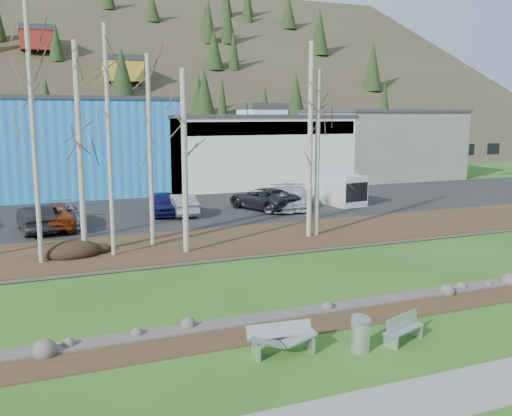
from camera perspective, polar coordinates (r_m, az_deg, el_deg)
name	(u,v)px	position (r m, az deg, el deg)	size (l,w,h in m)	color
ground	(349,347)	(17.80, 9.32, -13.53)	(200.00, 200.00, 0.00)	#2B5519
footpath	(426,399)	(15.23, 16.64, -17.87)	(80.00, 2.00, 0.04)	slate
dirt_strip	(316,323)	(19.47, 5.99, -11.35)	(80.00, 1.80, 0.03)	#382616
near_bank_rocks	(302,314)	(20.30, 4.62, -10.48)	(80.00, 0.80, 0.50)	#47423D
river	(257,282)	(23.83, 0.07, -7.41)	(80.00, 8.00, 0.90)	#142331
far_bank_rocks	(224,259)	(27.51, -3.25, -5.12)	(80.00, 0.80, 0.46)	#47423D
far_bank	(204,244)	(30.45, -5.26, -3.57)	(80.00, 7.00, 0.15)	#382616
parking_lot	(158,212)	(40.40, -9.74, -0.44)	(80.00, 14.00, 0.14)	black
building_blue	(52,145)	(52.98, -19.70, 5.91)	(20.40, 12.24, 8.30)	blue
building_white	(244,149)	(56.88, -1.16, 5.91)	(18.36, 12.24, 6.80)	white
building_grey	(380,143)	(64.48, 12.26, 6.33)	(14.28, 12.24, 7.30)	slate
hillside	(70,46)	(98.80, -18.06, 15.14)	(160.00, 72.00, 35.00)	#312A1D
bench_intact	(403,329)	(18.39, 14.50, -11.59)	(1.65, 0.98, 0.80)	silver
bench_damaged	(282,339)	(16.98, 2.62, -12.94)	(2.02, 0.81, 0.88)	silver
litter_bin	(360,335)	(17.38, 10.38, -12.43)	(0.55, 0.55, 0.96)	silver
seagull	(273,336)	(17.93, 1.70, -12.64)	(0.43, 0.20, 0.31)	gold
dirt_mound	(71,250)	(28.87, -17.98, -4.02)	(2.77, 1.95, 0.54)	black
birch_1	(33,133)	(27.34, -21.37, 7.04)	(0.21, 0.21, 11.84)	#A8A197
birch_2	(80,150)	(28.31, -17.20, 5.55)	(0.27, 0.27, 10.09)	#A8A197
birch_3	(109,142)	(27.78, -14.47, 6.37)	(0.21, 0.21, 10.83)	#A8A197
birch_4	(185,162)	(27.81, -7.15, 4.58)	(0.28, 0.28, 8.88)	#A8A197
birch_5	(150,151)	(29.66, -10.54, 5.59)	(0.23, 0.23, 9.69)	#A8A197
birch_6	(310,141)	(31.28, 5.44, 6.65)	(0.27, 0.27, 10.52)	#A8A197
birch_7	(317,154)	(31.76, 6.17, 5.40)	(0.26, 0.26, 9.10)	#A8A197
car_1	(36,218)	(35.27, -21.17, -0.98)	(1.64, 4.72, 1.55)	black
car_2	(54,216)	(35.82, -19.54, -0.73)	(2.60, 5.65, 1.57)	#9A3815
car_3	(62,215)	(36.60, -18.80, -0.67)	(1.87, 4.59, 1.33)	#ADB0B6
car_4	(163,203)	(38.97, -9.26, 0.45)	(1.81, 4.49, 1.53)	#15154E
car_5	(181,204)	(38.71, -7.54, 0.36)	(1.52, 4.35, 1.43)	#AAA9AC
car_6	(263,198)	(40.61, 0.74, 0.96)	(2.60, 5.65, 1.57)	#29282B
car_7	(282,198)	(40.74, 2.57, 0.97)	(2.17, 5.34, 1.55)	silver
car_8	(294,198)	(41.17, 3.82, 1.04)	(2.17, 5.34, 1.55)	silver
van_white	(336,189)	(43.64, 8.00, 1.93)	(2.92, 5.45, 2.27)	white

